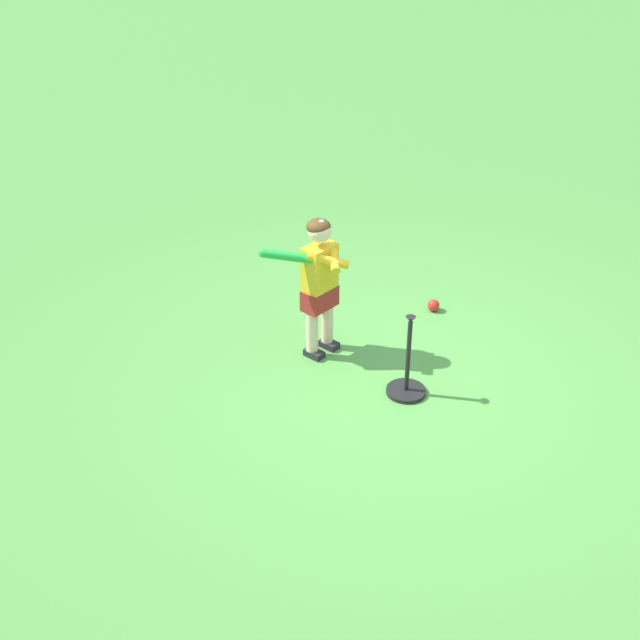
# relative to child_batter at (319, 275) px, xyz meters

# --- Properties ---
(ground_plane) EXTENTS (40.00, 40.00, 0.00)m
(ground_plane) POSITION_rel_child_batter_xyz_m (-0.54, 0.35, -0.65)
(ground_plane) COLOR #519942
(child_batter) EXTENTS (0.64, 0.35, 1.08)m
(child_batter) POSITION_rel_child_batter_xyz_m (0.00, 0.00, 0.00)
(child_batter) COLOR #232328
(child_batter) RESTS_ON ground
(play_ball_far_left) EXTENTS (0.10, 0.10, 0.10)m
(play_ball_far_left) POSITION_rel_child_batter_xyz_m (-0.95, -0.61, -0.60)
(play_ball_far_left) COLOR red
(play_ball_far_left) RESTS_ON ground
(batting_tee) EXTENTS (0.28, 0.28, 0.62)m
(batting_tee) POSITION_rel_child_batter_xyz_m (-0.61, 0.54, -0.55)
(batting_tee) COLOR black
(batting_tee) RESTS_ON ground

